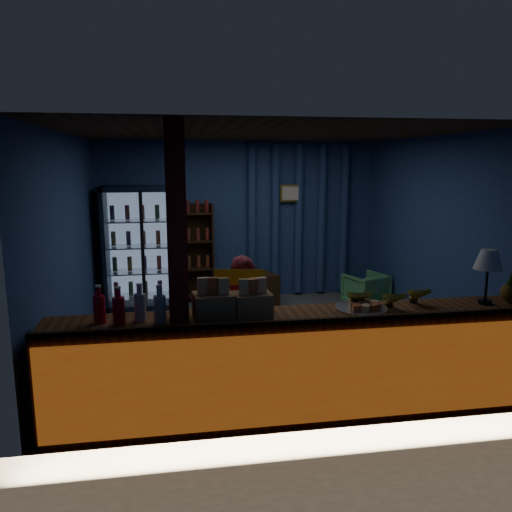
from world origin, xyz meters
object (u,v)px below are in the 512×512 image
at_px(shopkeeper, 244,327).
at_px(table_lamp, 488,262).
at_px(pastry_tray, 361,307).
at_px(green_chair, 366,290).

height_order(shopkeeper, table_lamp, table_lamp).
height_order(shopkeeper, pastry_tray, shopkeeper).
xyz_separation_m(shopkeeper, green_chair, (2.33, 2.72, -0.43)).
distance_m(green_chair, table_lamp, 3.36).
xyz_separation_m(green_chair, pastry_tray, (-1.32, -3.17, 0.71)).
bearing_deg(green_chair, pastry_tray, 47.80).
bearing_deg(table_lamp, pastry_tray, 179.71).
bearing_deg(pastry_tray, shopkeeper, 155.95).
distance_m(pastry_tray, table_lamp, 1.27).
height_order(green_chair, table_lamp, table_lamp).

